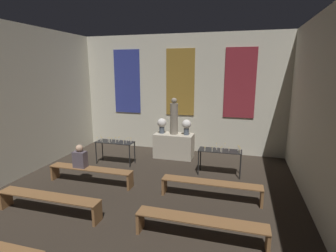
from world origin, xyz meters
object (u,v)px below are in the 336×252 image
Objects in this scene: candle_rack_right at (220,153)px; pew_back_right at (211,186)px; pew_back_left at (91,172)px; statue at (174,117)px; flower_vase_left at (162,124)px; candle_rack_left at (115,144)px; pew_third_left at (48,200)px; altar at (174,146)px; pew_third_right at (200,224)px; flower_vase_right at (186,126)px; person_seated at (80,157)px.

candle_rack_right reaches higher than pew_back_right.
candle_rack_right is at bearing 25.59° from pew_back_left.
pew_back_right is at bearing -92.71° from candle_rack_right.
statue is 3.54m from pew_back_right.
flower_vase_left is 3.71m from pew_back_right.
candle_rack_left is 0.53× the size of pew_back_left.
candle_rack_left is 0.53× the size of pew_third_left.
candle_rack_left reaches higher than altar.
pew_back_right is (1.71, -2.88, -0.10)m from altar.
altar reaches higher than pew_third_right.
pew_back_right is (-0.08, -1.67, -0.34)m from candle_rack_right.
pew_third_left is 3.82m from pew_back_right.
pew_third_right is at bearing -69.63° from altar.
person_seated is (-2.49, -2.88, -0.48)m from flower_vase_right.
candle_rack_right is 0.53× the size of pew_back_right.
flower_vase_right is 3.26m from pew_back_right.
flower_vase_left is 0.83× the size of person_seated.
altar is 0.57× the size of pew_third_left.
statue is at bearing 59.35° from pew_back_left.
candle_rack_left reaches higher than candle_rack_right.
candle_rack_right is (1.32, -1.21, -0.54)m from flower_vase_right.
pew_back_left is at bearing 0.00° from person_seated.
pew_back_right is at bearing -59.35° from altar.
altar is at bearing 110.37° from pew_third_right.
statue reaches higher than flower_vase_left.
flower_vase_right is 0.22× the size of pew_third_left.
pew_third_right is at bearing 0.00° from pew_third_left.
flower_vase_left reaches higher than person_seated.
pew_back_left is 1.00× the size of pew_back_right.
candle_rack_right is at bearing -34.07° from statue.
pew_third_right is at bearing -24.70° from person_seated.
candle_rack_left is at bearing -145.75° from statue.
candle_rack_left is 3.88m from pew_back_right.
flower_vase_left is at bearing 151.76° from candle_rack_right.
flower_vase_right is at bearing 0.00° from statue.
pew_third_right is at bearing -26.69° from pew_back_left.
person_seated is at bearing 180.00° from pew_back_right.
flower_vase_left is 0.43× the size of candle_rack_right.
altar is 1.09× the size of candle_rack_right.
flower_vase_right is (0.46, 0.00, -0.28)m from statue.
person_seated is at bearing 155.30° from pew_third_right.
person_seated is at bearing -98.46° from candle_rack_left.
pew_back_left is (-1.71, -2.88, -1.16)m from statue.
altar is at bearing 120.65° from pew_back_right.
altar is 1.06m from statue.
flower_vase_left reaches higher than altar.
altar is 2.16m from candle_rack_left.
pew_back_right is at bearing 90.00° from pew_third_right.
pew_third_right is 1.00× the size of pew_back_right.
flower_vase_right is at bearing 53.02° from pew_back_left.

